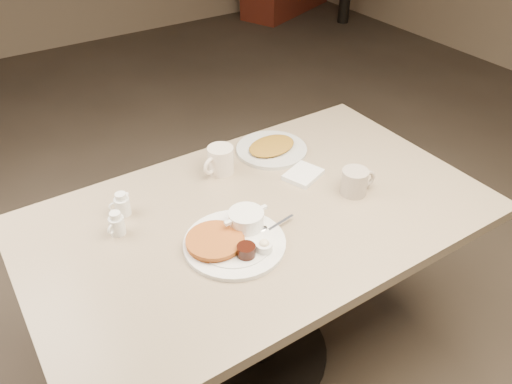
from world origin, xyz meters
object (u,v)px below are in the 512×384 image
coffee_mug_far (220,160)px  creamer_left (117,224)px  coffee_mug_near (355,181)px  creamer_right (122,205)px  hash_plate (272,148)px  main_plate (234,237)px  diner_table (259,250)px

coffee_mug_far → creamer_left: 0.45m
coffee_mug_near → creamer_left: (-0.76, 0.24, -0.01)m
creamer_right → hash_plate: (0.62, 0.05, -0.02)m
main_plate → coffee_mug_far: coffee_mug_far is taller
diner_table → hash_plate: hash_plate is taller
hash_plate → creamer_left: bearing=-168.5°
creamer_right → coffee_mug_near: bearing=-24.6°
main_plate → creamer_right: creamer_right is taller
diner_table → coffee_mug_near: coffee_mug_near is taller
coffee_mug_near → hash_plate: (-0.08, 0.38, -0.03)m
main_plate → creamer_left: bearing=139.9°
creamer_left → hash_plate: bearing=11.5°
creamer_left → main_plate: bearing=-40.1°
diner_table → hash_plate: bearing=49.4°
diner_table → main_plate: (-0.14, -0.08, 0.19)m
main_plate → hash_plate: main_plate is taller
coffee_mug_far → diner_table: bearing=-92.5°
creamer_right → diner_table: bearing=-32.3°
diner_table → creamer_left: bearing=160.2°
diner_table → coffee_mug_near: 0.41m
coffee_mug_far → creamer_right: 0.39m
coffee_mug_near → creamer_right: bearing=155.4°
coffee_mug_near → creamer_left: size_ratio=1.69×
creamer_right → coffee_mug_far: bearing=5.6°
main_plate → diner_table: bearing=29.7°
diner_table → coffee_mug_near: bearing=-14.6°
creamer_right → creamer_left: bearing=-120.6°
main_plate → hash_plate: size_ratio=1.21×
diner_table → creamer_right: creamer_right is taller
coffee_mug_far → main_plate: bearing=-113.7°
coffee_mug_near → creamer_right: coffee_mug_near is taller
coffee_mug_near → creamer_right: 0.78m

